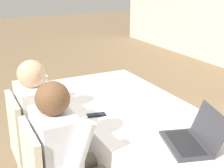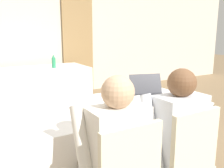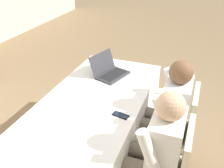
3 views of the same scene
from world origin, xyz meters
TOP-DOWN VIEW (x-y plane):
  - ground_plane at (0.00, 0.00)m, footprint 24.00×24.00m
  - conference_table_near at (0.00, 0.00)m, footprint 2.00×0.88m
  - laptop at (0.59, 0.03)m, footprint 0.42×0.39m
  - cell_phone at (-0.06, -0.32)m, footprint 0.09×0.14m
  - paper_beside_laptop at (-0.48, 0.08)m, footprint 0.31×0.36m
  - paper_centre_table at (0.05, 0.12)m, footprint 0.28×0.34m
  - chair_near_left at (-0.26, -0.75)m, footprint 0.44×0.44m
  - chair_near_right at (0.26, -0.75)m, footprint 0.44×0.44m
  - person_checkered_shirt at (-0.26, -0.65)m, footprint 0.50×0.52m
  - person_white_shirt at (0.26, -0.65)m, footprint 0.50×0.52m

SIDE VIEW (x-z plane):
  - ground_plane at x=0.00m, z-range 0.00..0.00m
  - chair_near_left at x=-0.26m, z-range 0.04..0.94m
  - chair_near_right at x=0.26m, z-range 0.04..0.94m
  - conference_table_near at x=0.00m, z-range 0.20..0.93m
  - person_checkered_shirt at x=-0.26m, z-range 0.07..1.23m
  - person_white_shirt at x=0.26m, z-range 0.07..1.23m
  - paper_beside_laptop at x=-0.48m, z-range 0.73..0.73m
  - paper_centre_table at x=0.05m, z-range 0.73..0.73m
  - cell_phone at x=-0.06m, z-range 0.73..0.74m
  - laptop at x=0.59m, z-range 0.66..0.88m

